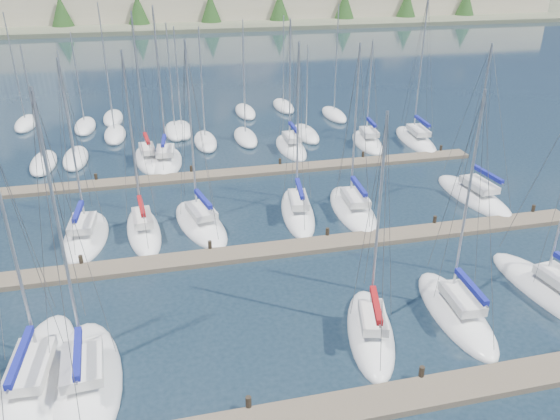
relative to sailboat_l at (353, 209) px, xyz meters
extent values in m
plane|color=#1E2E3C|center=(-7.22, 39.38, -0.18)|extent=(400.00, 400.00, 0.00)
cube|color=#6B5E4C|center=(-7.22, -18.62, -0.03)|extent=(44.00, 1.80, 0.35)
cylinder|color=#2D261C|center=(-11.22, -17.72, 0.12)|extent=(0.26, 0.26, 1.10)
cylinder|color=#2D261C|center=(-3.22, -17.72, 0.12)|extent=(0.26, 0.26, 1.10)
cube|color=#6B5E4C|center=(-7.22, -4.62, -0.03)|extent=(44.00, 1.80, 0.35)
cylinder|color=#2D261C|center=(-19.22, -3.72, 0.12)|extent=(0.26, 0.26, 1.10)
cylinder|color=#2D261C|center=(-11.22, -3.72, 0.12)|extent=(0.26, 0.26, 1.10)
cylinder|color=#2D261C|center=(-3.22, -3.72, 0.12)|extent=(0.26, 0.26, 1.10)
cylinder|color=#2D261C|center=(4.78, -3.72, 0.12)|extent=(0.26, 0.26, 1.10)
cylinder|color=#2D261C|center=(12.78, -3.72, 0.12)|extent=(0.26, 0.26, 1.10)
cube|color=#6B5E4C|center=(-7.22, 9.38, -0.03)|extent=(44.00, 1.80, 0.35)
cylinder|color=#2D261C|center=(-19.22, 10.28, 0.12)|extent=(0.26, 0.26, 1.10)
cylinder|color=#2D261C|center=(-11.22, 10.28, 0.12)|extent=(0.26, 0.26, 1.10)
cylinder|color=#2D261C|center=(-3.22, 10.28, 0.12)|extent=(0.26, 0.26, 1.10)
cylinder|color=#2D261C|center=(4.78, 10.28, 0.12)|extent=(0.26, 0.26, 1.10)
cylinder|color=#2D261C|center=(12.78, 10.28, 0.12)|extent=(0.26, 0.26, 1.10)
ellipsoid|color=white|center=(0.00, 0.03, -0.13)|extent=(3.45, 8.78, 1.60)
cube|color=black|center=(0.00, 0.03, -0.13)|extent=(1.77, 4.22, 0.12)
cube|color=silver|center=(-0.03, -0.40, 1.17)|extent=(1.77, 3.11, 0.50)
cylinder|color=#9EA0A5|center=(0.05, 0.71, 6.49)|extent=(0.14, 0.14, 11.14)
cylinder|color=#9EA0A5|center=(-0.08, -1.08, 2.22)|extent=(0.37, 3.60, 0.10)
cube|color=navy|center=(-0.08, -1.08, 2.34)|extent=(0.55, 3.33, 0.30)
ellipsoid|color=white|center=(-11.45, 0.32, -0.13)|extent=(4.49, 8.50, 1.60)
cube|color=maroon|center=(-11.45, 0.32, -0.13)|extent=(2.26, 4.10, 0.12)
cube|color=silver|center=(-11.36, -0.08, 1.17)|extent=(2.12, 3.09, 0.50)
cylinder|color=#9EA0A5|center=(-11.59, 0.95, 6.80)|extent=(0.14, 0.14, 11.74)
cylinder|color=#9EA0A5|center=(-11.23, -0.71, 2.22)|extent=(0.82, 3.34, 0.10)
cube|color=navy|center=(-11.23, -0.71, 2.34)|extent=(0.96, 3.11, 0.30)
ellipsoid|color=white|center=(0.93, -13.49, -0.13)|extent=(3.12, 8.21, 1.60)
cube|color=silver|center=(0.90, -13.89, 1.17)|extent=(1.61, 2.91, 0.50)
cylinder|color=#9EA0A5|center=(0.97, -12.85, 6.44)|extent=(0.14, 0.14, 11.04)
cylinder|color=#9EA0A5|center=(0.86, -14.53, 2.22)|extent=(0.33, 3.38, 0.10)
cube|color=navy|center=(0.86, -14.53, 2.34)|extent=(0.51, 3.13, 0.30)
ellipsoid|color=white|center=(-13.22, 13.70, -0.13)|extent=(3.58, 7.98, 1.60)
cube|color=black|center=(-13.22, 13.70, -0.13)|extent=(1.83, 3.84, 0.12)
cube|color=silver|center=(-13.26, 13.31, 1.17)|extent=(1.81, 2.85, 0.50)
cylinder|color=#9EA0A5|center=(-13.16, 14.31, 7.24)|extent=(0.14, 0.14, 12.63)
cylinder|color=#9EA0A5|center=(-13.32, 12.70, 2.22)|extent=(0.43, 3.24, 0.10)
cube|color=navy|center=(-13.32, 12.70, 2.34)|extent=(0.60, 3.00, 0.30)
ellipsoid|color=white|center=(-4.16, 0.60, -0.13)|extent=(3.58, 8.88, 1.60)
cube|color=silver|center=(-4.23, 0.17, 1.17)|extent=(1.72, 3.18, 0.50)
cylinder|color=#9EA0A5|center=(-4.06, 1.28, 6.57)|extent=(0.14, 0.14, 11.29)
cylinder|color=#9EA0A5|center=(-4.33, -0.51, 2.22)|extent=(0.63, 3.60, 0.10)
cube|color=navy|center=(-4.33, -0.51, 2.34)|extent=(0.79, 3.34, 0.30)
ellipsoid|color=white|center=(-18.14, -14.14, -0.13)|extent=(3.75, 8.73, 1.60)
cube|color=silver|center=(-18.11, -14.57, 1.17)|extent=(1.95, 3.10, 0.50)
cylinder|color=#9EA0A5|center=(-18.19, -13.46, 7.07)|extent=(0.14, 0.14, 12.29)
cylinder|color=#9EA0A5|center=(-18.07, -15.25, 2.22)|extent=(0.34, 3.59, 0.10)
cube|color=navy|center=(-18.07, -15.25, 2.34)|extent=(0.52, 3.31, 0.30)
ellipsoid|color=white|center=(-15.43, 0.14, -0.13)|extent=(2.91, 8.09, 1.60)
cube|color=maroon|center=(-15.43, 0.14, -0.13)|extent=(1.48, 3.89, 0.12)
cube|color=silver|center=(-15.40, -0.26, 1.17)|extent=(1.47, 2.87, 0.50)
cylinder|color=#9EA0A5|center=(-15.48, 0.77, 6.54)|extent=(0.14, 0.14, 11.24)
cylinder|color=#9EA0A5|center=(-15.34, -0.89, 2.22)|extent=(0.38, 3.33, 0.10)
cube|color=maroon|center=(-15.34, -0.89, 2.34)|extent=(0.56, 3.08, 0.30)
ellipsoid|color=white|center=(10.20, 0.11, -0.13)|extent=(3.44, 9.28, 1.60)
cube|color=silver|center=(10.24, -0.34, 1.17)|extent=(1.77, 3.29, 0.50)
cylinder|color=#9EA0A5|center=(10.15, 0.84, 6.31)|extent=(0.14, 0.14, 10.77)
cylinder|color=#9EA0A5|center=(10.29, -1.07, 2.22)|extent=(0.37, 3.82, 0.10)
cube|color=navy|center=(10.29, -1.07, 2.34)|extent=(0.54, 3.53, 0.30)
ellipsoid|color=white|center=(6.98, 14.72, -0.13)|extent=(3.39, 7.56, 1.60)
cube|color=silver|center=(6.94, 14.36, 1.17)|extent=(1.70, 2.71, 0.50)
cylinder|color=#9EA0A5|center=(7.05, 15.30, 5.43)|extent=(0.14, 0.14, 9.00)
cylinder|color=#9EA0A5|center=(6.87, 13.77, 2.22)|extent=(0.44, 3.07, 0.10)
cube|color=navy|center=(6.87, 13.77, 2.34)|extent=(0.61, 2.84, 0.30)
ellipsoid|color=white|center=(-14.89, 14.69, -0.13)|extent=(3.09, 7.90, 1.60)
cube|color=black|center=(-14.89, 14.69, -0.13)|extent=(1.57, 3.80, 0.12)
cube|color=silver|center=(-14.85, 14.31, 1.17)|extent=(1.54, 2.81, 0.50)
cylinder|color=#9EA0A5|center=(-14.95, 15.31, 6.98)|extent=(0.14, 0.14, 12.12)
cylinder|color=#9EA0A5|center=(-14.79, 13.70, 2.22)|extent=(0.42, 3.23, 0.10)
cube|color=maroon|center=(-14.79, 13.70, 2.34)|extent=(0.60, 2.99, 0.30)
ellipsoid|color=white|center=(-1.02, 14.95, -0.13)|extent=(2.58, 7.62, 1.60)
cube|color=maroon|center=(-1.02, 14.95, -0.13)|extent=(1.34, 3.66, 0.12)
cube|color=silver|center=(-1.02, 14.57, 1.17)|extent=(1.41, 2.67, 0.50)
cylinder|color=#9EA0A5|center=(-1.01, 15.55, 6.51)|extent=(0.14, 0.14, 11.17)
cylinder|color=#9EA0A5|center=(-1.02, 13.96, 2.22)|extent=(0.12, 3.20, 0.10)
cube|color=navy|center=(-1.02, 13.96, 2.34)|extent=(0.32, 2.94, 0.30)
ellipsoid|color=white|center=(7.28, -13.29, -0.13)|extent=(3.85, 10.22, 1.60)
cube|color=black|center=(7.28, -13.29, -0.13)|extent=(1.96, 4.92, 0.12)
ellipsoid|color=white|center=(12.05, 14.18, -0.13)|extent=(3.48, 9.40, 1.60)
cube|color=black|center=(12.05, 14.18, -0.13)|extent=(1.78, 4.52, 0.12)
cube|color=silver|center=(12.01, 13.72, 1.17)|extent=(1.75, 3.34, 0.50)
cylinder|color=#9EA0A5|center=(12.11, 14.91, 7.44)|extent=(0.14, 0.14, 13.03)
cylinder|color=#9EA0A5|center=(11.94, 12.99, 2.22)|extent=(0.44, 3.86, 0.10)
cube|color=navy|center=(11.94, 12.99, 2.34)|extent=(0.61, 3.57, 0.30)
ellipsoid|color=white|center=(-19.30, 0.16, -0.13)|extent=(3.40, 7.73, 1.60)
cube|color=black|center=(-19.30, 0.16, -0.13)|extent=(1.75, 3.72, 0.12)
cube|color=silver|center=(-19.32, -0.21, 1.17)|extent=(1.77, 2.75, 0.50)
cylinder|color=#9EA0A5|center=(-19.26, 0.77, 6.40)|extent=(0.14, 0.14, 10.94)
cylinder|color=#9EA0A5|center=(-19.37, -0.81, 2.22)|extent=(0.32, 3.17, 0.10)
cube|color=navy|center=(-19.37, -0.81, 2.34)|extent=(0.50, 2.93, 0.30)
ellipsoid|color=white|center=(-20.32, -13.63, -0.13)|extent=(3.64, 9.94, 1.60)
cube|color=black|center=(-20.32, -13.63, -0.13)|extent=(1.87, 4.78, 0.12)
cube|color=silver|center=(-20.36, -14.12, 1.17)|extent=(1.88, 3.52, 0.50)
cylinder|color=#9EA0A5|center=(-20.27, -12.85, 6.63)|extent=(0.14, 0.14, 11.42)
cylinder|color=#9EA0A5|center=(-20.41, -14.90, 2.22)|extent=(0.36, 4.10, 0.10)
cube|color=navy|center=(-20.41, -14.90, 2.34)|extent=(0.54, 3.78, 0.30)
ellipsoid|color=white|center=(-4.19, -13.99, -0.13)|extent=(4.20, 7.76, 1.60)
cube|color=maroon|center=(-4.19, -13.99, -0.13)|extent=(2.11, 3.75, 0.12)
cube|color=silver|center=(-4.29, -14.35, 1.17)|extent=(1.92, 2.84, 0.50)
cylinder|color=#9EA0A5|center=(-4.03, -13.42, 6.17)|extent=(0.14, 0.14, 10.49)
cylinder|color=#9EA0A5|center=(-4.44, -14.92, 2.22)|extent=(0.93, 3.03, 0.10)
cube|color=maroon|center=(-4.44, -14.92, 2.34)|extent=(1.05, 2.84, 0.30)
cylinder|color=#9EA0A5|center=(-27.97, 29.28, 6.32)|extent=(0.12, 0.12, 11.20)
ellipsoid|color=white|center=(-27.97, 29.28, 0.07)|extent=(2.20, 6.40, 1.40)
cylinder|color=#9EA0A5|center=(-11.17, 22.83, 5.79)|extent=(0.12, 0.12, 10.14)
ellipsoid|color=white|center=(-11.17, 22.83, 0.07)|extent=(2.20, 6.40, 1.40)
cylinder|color=#9EA0A5|center=(-11.91, 22.62, 5.97)|extent=(0.12, 0.12, 10.49)
ellipsoid|color=white|center=(-11.91, 22.62, 0.07)|extent=(2.20, 6.40, 1.40)
cylinder|color=#9EA0A5|center=(1.85, 29.91, 5.76)|extent=(0.12, 0.12, 10.06)
ellipsoid|color=white|center=(1.85, 29.91, 0.07)|extent=(2.20, 6.40, 1.40)
cylinder|color=#9EA0A5|center=(-21.45, 26.72, 5.42)|extent=(0.12, 0.12, 9.39)
ellipsoid|color=white|center=(-21.45, 26.72, 0.07)|extent=(2.20, 6.40, 1.40)
cylinder|color=#9EA0A5|center=(-24.19, 15.57, 5.65)|extent=(0.12, 0.12, 9.85)
ellipsoid|color=white|center=(-24.19, 15.57, 0.07)|extent=(2.20, 6.40, 1.40)
cylinder|color=#9EA0A5|center=(-21.45, 16.21, 5.37)|extent=(0.12, 0.12, 9.30)
ellipsoid|color=white|center=(-21.45, 16.21, 0.07)|extent=(2.20, 6.40, 1.40)
cylinder|color=#9EA0A5|center=(6.75, 24.79, 6.56)|extent=(0.12, 0.12, 11.68)
ellipsoid|color=white|center=(6.75, 24.79, 0.07)|extent=(2.20, 6.40, 1.40)
cylinder|color=#9EA0A5|center=(-4.92, 18.70, 5.61)|extent=(0.12, 0.12, 9.76)
ellipsoid|color=white|center=(-4.92, 18.70, 0.07)|extent=(2.20, 6.40, 1.40)
cylinder|color=#9EA0A5|center=(-18.56, 29.29, 6.70)|extent=(0.12, 0.12, 11.95)
ellipsoid|color=white|center=(-18.56, 29.29, 0.07)|extent=(2.20, 6.40, 1.40)
cylinder|color=#9EA0A5|center=(1.54, 18.44, 4.96)|extent=(0.12, 0.12, 8.46)
ellipsoid|color=white|center=(1.54, 18.44, 0.07)|extent=(2.20, 6.40, 1.40)
cylinder|color=#9EA0A5|center=(-18.14, 22.85, 4.78)|extent=(0.12, 0.12, 8.12)
ellipsoid|color=white|center=(-18.14, 22.85, 0.07)|extent=(2.20, 6.40, 1.40)
cylinder|color=#9EA0A5|center=(-3.22, 28.47, 5.72)|extent=(0.12, 0.12, 10.00)
ellipsoid|color=white|center=(-3.22, 28.47, 0.07)|extent=(2.20, 6.40, 1.40)
cylinder|color=#9EA0A5|center=(-9.11, 18.35, 5.99)|extent=(0.12, 0.12, 10.54)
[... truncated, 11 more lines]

